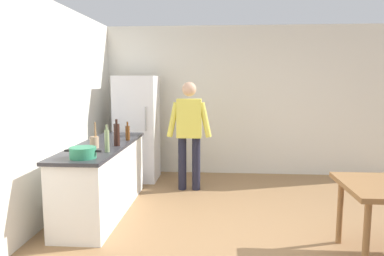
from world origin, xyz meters
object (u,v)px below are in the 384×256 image
(bottle_beer_brown, at_px, (128,133))
(bottle_vinegar_tall, at_px, (107,141))
(utensil_jar, at_px, (94,142))
(person, at_px, (189,129))
(bottle_wine_dark, at_px, (117,134))
(cooking_pot, at_px, (83,153))
(refrigerator, at_px, (137,128))

(bottle_beer_brown, distance_m, bottle_vinegar_tall, 0.85)
(utensil_jar, height_order, bottle_vinegar_tall, same)
(person, bearing_deg, bottle_beer_brown, -138.59)
(bottle_wine_dark, bearing_deg, utensil_jar, -145.35)
(person, height_order, cooking_pot, person)
(bottle_wine_dark, xyz_separation_m, bottle_vinegar_tall, (0.00, -0.41, -0.01))
(refrigerator, height_order, bottle_vinegar_tall, refrigerator)
(utensil_jar, bearing_deg, bottle_vinegar_tall, -46.37)
(utensil_jar, bearing_deg, bottle_beer_brown, 66.25)
(person, distance_m, bottle_vinegar_tall, 1.76)
(cooking_pot, height_order, bottle_wine_dark, bottle_wine_dark)
(bottle_vinegar_tall, bearing_deg, bottle_wine_dark, 90.09)
(bottle_beer_brown, xyz_separation_m, bottle_vinegar_tall, (-0.03, -0.85, 0.03))
(bottle_vinegar_tall, bearing_deg, refrigerator, 93.38)
(cooking_pot, distance_m, bottle_beer_brown, 1.21)
(refrigerator, xyz_separation_m, person, (0.95, -0.55, 0.08))
(utensil_jar, height_order, bottle_beer_brown, utensil_jar)
(person, distance_m, bottle_wine_dark, 1.41)
(refrigerator, relative_size, utensil_jar, 5.62)
(bottle_wine_dark, bearing_deg, bottle_vinegar_tall, -89.91)
(bottle_beer_brown, bearing_deg, cooking_pot, -98.70)
(utensil_jar, xyz_separation_m, bottle_beer_brown, (0.26, 0.60, 0.03))
(person, height_order, bottle_wine_dark, person)
(cooking_pot, xyz_separation_m, bottle_vinegar_tall, (0.15, 0.35, 0.08))
(bottle_wine_dark, distance_m, bottle_vinegar_tall, 0.41)
(bottle_wine_dark, xyz_separation_m, bottle_beer_brown, (0.03, 0.44, -0.04))
(refrigerator, relative_size, bottle_vinegar_tall, 5.62)
(person, bearing_deg, utensil_jar, -129.17)
(refrigerator, bearing_deg, utensil_jar, -93.44)
(refrigerator, relative_size, bottle_wine_dark, 5.29)
(cooking_pot, xyz_separation_m, utensil_jar, (-0.08, 0.60, 0.02))
(refrigerator, relative_size, bottle_beer_brown, 6.92)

